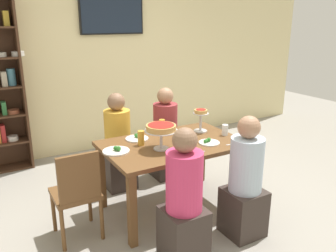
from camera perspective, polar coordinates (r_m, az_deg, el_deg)
ground_plane at (r=3.85m, az=0.76°, el=-13.16°), size 12.00×12.00×0.00m
rear_partition at (r=5.36m, az=-11.47°, el=11.01°), size 8.00×0.12×2.80m
dining_table at (r=3.57m, az=0.80°, el=-4.23°), size 1.40×0.90×0.74m
television at (r=5.32m, az=-9.17°, el=17.49°), size 0.96×0.05×0.54m
diner_near_left at (r=2.91m, az=2.62°, el=-12.76°), size 0.34×0.34×1.15m
diner_far_right at (r=4.38m, az=-0.44°, el=-2.21°), size 0.34×0.34×1.15m
diner_near_right at (r=3.28m, az=12.46°, el=-9.55°), size 0.34×0.34×1.15m
diner_far_left at (r=4.12m, az=-8.15°, el=-3.62°), size 0.34×0.34×1.15m
chair_head_west at (r=3.23m, az=-14.68°, el=-10.28°), size 0.40×0.40×0.87m
deep_dish_pizza_stand at (r=3.30m, az=-1.14°, el=-0.53°), size 0.32×0.32×0.25m
personal_pizza_stand at (r=3.85m, az=5.38°, el=1.60°), size 0.17×0.17×0.25m
salad_plate_near_diner at (r=3.53m, az=6.70°, el=-2.65°), size 0.21×0.21×0.06m
salad_plate_far_diner at (r=3.33m, az=-8.46°, el=-4.00°), size 0.26×0.26×0.06m
salad_plate_spare at (r=3.64m, az=-5.11°, el=-2.00°), size 0.24×0.24×0.06m
beer_glass_amber_tall at (r=3.45m, az=-4.45°, el=-1.97°), size 0.07×0.07×0.15m
beer_glass_amber_short at (r=3.87m, az=-0.99°, el=0.10°), size 0.07×0.07×0.13m
water_glass_clear_near at (r=3.79m, az=9.31°, el=-0.64°), size 0.07×0.07×0.12m
cutlery_fork_near at (r=3.55m, az=10.76°, el=-2.90°), size 0.18×0.04×0.00m
cutlery_knife_near at (r=3.92m, az=1.22°, el=-0.66°), size 0.18×0.03×0.00m
cutlery_fork_far at (r=3.29m, az=4.54°, el=-4.27°), size 0.18×0.07×0.00m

